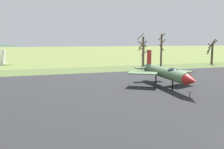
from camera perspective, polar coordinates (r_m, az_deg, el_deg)
asphalt_apron at (r=31.20m, az=9.10°, el=-5.05°), size 87.85×49.12×0.05m
grass_verge_strip at (r=59.47m, az=-5.12°, el=1.08°), size 147.85×12.00×0.06m
jet_fighter_front_left at (r=37.21m, az=12.14°, el=0.44°), size 10.98×16.23×5.37m
info_placard_front_left at (r=31.22m, az=17.45°, el=-4.24°), size 0.58×0.33×0.93m
bare_tree_far_left at (r=64.00m, az=7.19°, el=4.78°), size 2.73×1.76×7.05m
bare_tree_left_of_center at (r=67.64m, az=7.11°, el=5.53°), size 3.02×3.33×9.13m
bare_tree_center at (r=68.59m, az=11.29°, el=5.70°), size 2.26×2.28×9.02m
bare_tree_right_of_center at (r=79.62m, az=21.96°, el=4.94°), size 3.05×2.63×7.51m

